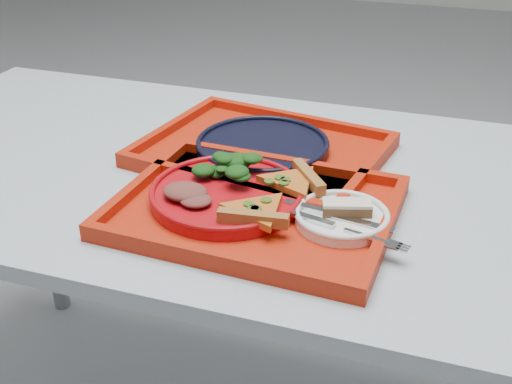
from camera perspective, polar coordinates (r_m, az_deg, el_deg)
table at (r=1.25m, az=-1.54°, el=-1.12°), size 1.60×0.80×0.75m
tray_main at (r=1.07m, az=-0.03°, el=-1.74°), size 0.47×0.37×0.01m
tray_far at (r=1.27m, az=0.59°, el=3.44°), size 0.50×0.42×0.01m
dinner_plate at (r=1.09m, az=-2.61°, el=-0.34°), size 0.26×0.26×0.02m
side_plate at (r=1.03m, az=7.63°, el=-2.40°), size 0.15×0.15×0.01m
navy_plate at (r=1.26m, az=0.59°, el=4.02°), size 0.26×0.26×0.02m
pizza_slice_a at (r=1.01m, az=0.09°, el=-1.44°), size 0.12×0.14×0.02m
pizza_slice_b at (r=1.10m, az=3.19°, el=1.12°), size 0.16×0.16×0.02m
salad_heap at (r=1.12m, az=-2.55°, el=2.49°), size 0.10×0.08×0.05m
meat_portion at (r=1.06m, az=-6.31°, el=0.03°), size 0.08×0.06×0.02m
dessert_bar at (r=1.03m, az=8.08°, el=-1.38°), size 0.08×0.05×0.02m
knife at (r=1.02m, az=7.28°, el=-2.07°), size 0.19×0.05×0.01m
fork at (r=0.99m, az=7.75°, el=-3.23°), size 0.19×0.06×0.01m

